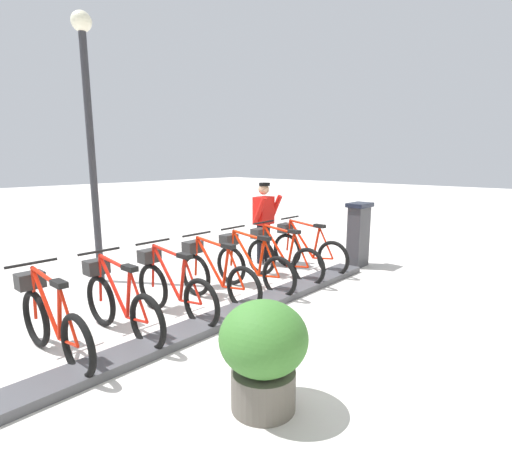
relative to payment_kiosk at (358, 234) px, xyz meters
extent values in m
plane|color=silver|center=(-0.05, 3.53, -0.67)|extent=(60.00, 60.00, 0.00)
cube|color=#47474C|center=(-0.05, 3.53, -0.62)|extent=(0.44, 6.28, 0.10)
cube|color=#38383D|center=(0.00, 0.00, -0.07)|extent=(0.28, 0.44, 1.20)
cube|color=#194C8C|center=(0.15, 0.00, 0.28)|extent=(0.03, 0.30, 0.40)
cube|color=black|center=(0.00, 0.00, 0.57)|extent=(0.36, 0.52, 0.08)
torus|color=black|center=(-0.03, 0.98, -0.33)|extent=(0.67, 0.07, 0.67)
torus|color=black|center=(1.02, 0.99, -0.33)|extent=(0.67, 0.07, 0.67)
cylinder|color=red|center=(0.68, 0.99, -0.05)|extent=(0.60, 0.05, 0.70)
cylinder|color=red|center=(0.34, 0.98, -0.09)|extent=(0.16, 0.05, 0.61)
cylinder|color=red|center=(0.62, 0.99, 0.25)|extent=(0.69, 0.05, 0.11)
cylinder|color=red|center=(0.18, 0.98, -0.36)|extent=(0.43, 0.03, 0.09)
cylinder|color=red|center=(0.12, 0.98, -0.06)|extent=(0.33, 0.03, 0.56)
cylinder|color=red|center=(0.99, 0.99, -0.02)|extent=(0.10, 0.04, 0.62)
cube|color=black|center=(0.28, 0.98, 0.24)|extent=(0.22, 0.10, 0.06)
cylinder|color=black|center=(0.96, 0.99, 0.33)|extent=(0.04, 0.54, 0.03)
cube|color=#2D2D2D|center=(1.07, 0.99, 0.11)|extent=(0.20, 0.28, 0.18)
torus|color=black|center=(-0.03, 1.76, -0.33)|extent=(0.67, 0.07, 0.67)
torus|color=black|center=(1.02, 1.77, -0.33)|extent=(0.67, 0.07, 0.67)
cylinder|color=red|center=(0.68, 1.77, -0.05)|extent=(0.60, 0.05, 0.70)
cylinder|color=red|center=(0.34, 1.77, -0.09)|extent=(0.16, 0.05, 0.61)
cylinder|color=red|center=(0.62, 1.77, 0.25)|extent=(0.69, 0.05, 0.11)
cylinder|color=red|center=(0.18, 1.77, -0.36)|extent=(0.43, 0.03, 0.09)
cylinder|color=red|center=(0.12, 1.77, -0.06)|extent=(0.33, 0.03, 0.56)
cylinder|color=red|center=(0.99, 1.77, -0.02)|extent=(0.10, 0.04, 0.62)
cube|color=black|center=(0.28, 1.77, 0.24)|extent=(0.22, 0.10, 0.06)
cylinder|color=black|center=(0.96, 1.77, 0.33)|extent=(0.04, 0.54, 0.03)
cube|color=#2D2D2D|center=(1.07, 1.77, 0.11)|extent=(0.20, 0.28, 0.18)
torus|color=black|center=(-0.03, 2.55, -0.33)|extent=(0.67, 0.07, 0.67)
torus|color=black|center=(1.02, 2.55, -0.33)|extent=(0.67, 0.07, 0.67)
cylinder|color=red|center=(0.68, 2.55, -0.05)|extent=(0.60, 0.05, 0.70)
cylinder|color=red|center=(0.34, 2.55, -0.09)|extent=(0.16, 0.05, 0.61)
cylinder|color=red|center=(0.62, 2.55, 0.25)|extent=(0.69, 0.05, 0.11)
cylinder|color=red|center=(0.18, 2.55, -0.36)|extent=(0.43, 0.03, 0.09)
cylinder|color=red|center=(0.12, 2.55, -0.06)|extent=(0.33, 0.03, 0.56)
cylinder|color=red|center=(0.99, 2.55, -0.02)|extent=(0.10, 0.04, 0.62)
cube|color=black|center=(0.28, 2.55, 0.24)|extent=(0.22, 0.10, 0.06)
cylinder|color=black|center=(0.96, 2.55, 0.33)|extent=(0.04, 0.54, 0.03)
cube|color=#2D2D2D|center=(1.07, 2.55, 0.11)|extent=(0.20, 0.28, 0.18)
torus|color=black|center=(-0.03, 3.33, -0.33)|extent=(0.67, 0.07, 0.67)
torus|color=black|center=(1.02, 3.34, -0.33)|extent=(0.67, 0.07, 0.67)
cylinder|color=red|center=(0.68, 3.34, -0.05)|extent=(0.60, 0.05, 0.70)
cylinder|color=red|center=(0.34, 3.33, -0.09)|extent=(0.16, 0.05, 0.61)
cylinder|color=red|center=(0.62, 3.33, 0.25)|extent=(0.69, 0.05, 0.11)
cylinder|color=red|center=(0.18, 3.33, -0.36)|extent=(0.43, 0.03, 0.09)
cylinder|color=red|center=(0.12, 3.33, -0.06)|extent=(0.33, 0.03, 0.56)
cylinder|color=red|center=(0.99, 3.34, -0.02)|extent=(0.10, 0.04, 0.62)
cube|color=black|center=(0.28, 3.33, 0.24)|extent=(0.22, 0.10, 0.06)
cylinder|color=black|center=(0.96, 3.34, 0.33)|extent=(0.04, 0.54, 0.03)
cube|color=#2D2D2D|center=(1.07, 3.34, 0.11)|extent=(0.20, 0.28, 0.18)
torus|color=black|center=(-0.03, 4.11, -0.33)|extent=(0.67, 0.07, 0.67)
torus|color=black|center=(1.02, 4.12, -0.33)|extent=(0.67, 0.07, 0.67)
cylinder|color=red|center=(0.68, 4.12, -0.05)|extent=(0.60, 0.05, 0.70)
cylinder|color=red|center=(0.34, 4.12, -0.09)|extent=(0.16, 0.05, 0.61)
cylinder|color=red|center=(0.62, 4.12, 0.25)|extent=(0.69, 0.05, 0.11)
cylinder|color=red|center=(0.18, 4.11, -0.36)|extent=(0.43, 0.03, 0.09)
cylinder|color=red|center=(0.12, 4.11, -0.06)|extent=(0.33, 0.03, 0.56)
cylinder|color=red|center=(0.99, 4.12, -0.02)|extent=(0.10, 0.04, 0.62)
cube|color=black|center=(0.28, 4.12, 0.24)|extent=(0.22, 0.10, 0.06)
cylinder|color=black|center=(0.96, 4.12, 0.33)|extent=(0.04, 0.54, 0.03)
cube|color=#2D2D2D|center=(1.07, 4.12, 0.11)|extent=(0.20, 0.28, 0.18)
torus|color=black|center=(-0.03, 4.90, -0.33)|extent=(0.67, 0.07, 0.67)
torus|color=black|center=(1.02, 4.90, -0.33)|extent=(0.67, 0.07, 0.67)
cylinder|color=red|center=(0.68, 4.90, -0.05)|extent=(0.60, 0.05, 0.70)
cylinder|color=red|center=(0.34, 4.90, -0.09)|extent=(0.16, 0.05, 0.61)
cylinder|color=red|center=(0.62, 4.90, 0.25)|extent=(0.69, 0.05, 0.11)
cylinder|color=red|center=(0.18, 4.90, -0.36)|extent=(0.43, 0.03, 0.09)
cylinder|color=red|center=(0.12, 4.90, -0.06)|extent=(0.33, 0.03, 0.56)
cylinder|color=red|center=(0.99, 4.90, -0.02)|extent=(0.10, 0.04, 0.62)
cube|color=black|center=(0.28, 4.90, 0.24)|extent=(0.22, 0.10, 0.06)
cylinder|color=black|center=(0.96, 4.90, 0.33)|extent=(0.04, 0.54, 0.03)
cube|color=#2D2D2D|center=(1.07, 4.90, 0.11)|extent=(0.20, 0.28, 0.18)
torus|color=black|center=(-0.03, 5.68, -0.33)|extent=(0.67, 0.07, 0.67)
torus|color=black|center=(1.02, 5.69, -0.33)|extent=(0.67, 0.07, 0.67)
cylinder|color=red|center=(0.68, 5.68, -0.05)|extent=(0.60, 0.05, 0.70)
cylinder|color=red|center=(0.34, 5.68, -0.09)|extent=(0.16, 0.05, 0.61)
cylinder|color=red|center=(0.62, 5.68, 0.25)|extent=(0.69, 0.05, 0.11)
cylinder|color=red|center=(0.18, 5.68, -0.36)|extent=(0.43, 0.03, 0.09)
cylinder|color=red|center=(0.12, 5.68, -0.06)|extent=(0.33, 0.03, 0.56)
cylinder|color=red|center=(0.99, 5.69, -0.02)|extent=(0.10, 0.04, 0.62)
cube|color=black|center=(0.28, 5.68, 0.24)|extent=(0.22, 0.10, 0.06)
cylinder|color=black|center=(0.96, 5.69, 0.33)|extent=(0.04, 0.54, 0.03)
cube|color=#2D2D2D|center=(1.07, 5.69, 0.11)|extent=(0.20, 0.28, 0.18)
cube|color=white|center=(1.50, 0.98, -0.62)|extent=(0.27, 0.12, 0.10)
cube|color=white|center=(1.61, 1.21, -0.62)|extent=(0.27, 0.12, 0.10)
cylinder|color=black|center=(1.56, 0.99, -0.24)|extent=(0.15, 0.15, 0.82)
cylinder|color=black|center=(1.55, 1.19, -0.24)|extent=(0.15, 0.15, 0.82)
cube|color=red|center=(1.56, 1.09, 0.43)|extent=(0.28, 0.41, 0.56)
cylinder|color=red|center=(1.47, 0.83, 0.46)|extent=(0.34, 0.12, 0.57)
cylinder|color=red|center=(1.44, 1.35, 0.46)|extent=(0.34, 0.12, 0.57)
sphere|color=tan|center=(1.56, 1.09, 0.86)|extent=(0.22, 0.22, 0.22)
cylinder|color=black|center=(1.54, 1.09, 0.96)|extent=(0.22, 0.22, 0.06)
cylinder|color=#2D2D33|center=(2.88, 3.97, 1.41)|extent=(0.12, 0.12, 4.16)
sphere|color=#F2EDCC|center=(2.88, 3.97, 3.59)|extent=(0.32, 0.32, 0.32)
cylinder|color=#59544C|center=(-1.69, 4.83, -0.49)|extent=(0.56, 0.56, 0.35)
ellipsoid|color=#3B752F|center=(-1.69, 4.83, -0.02)|extent=(0.76, 0.76, 0.64)
camera|label=1|loc=(-3.75, 7.22, 1.47)|focal=28.19mm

